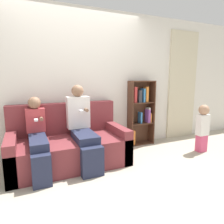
# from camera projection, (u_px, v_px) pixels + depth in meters

# --- Properties ---
(ground_plane) EXTENTS (14.00, 14.00, 0.00)m
(ground_plane) POSITION_uv_depth(u_px,v_px,m) (96.00, 175.00, 2.80)
(ground_plane) COLOR #B2A893
(back_wall) EXTENTS (10.00, 0.06, 2.55)m
(back_wall) POSITION_uv_depth(u_px,v_px,m) (75.00, 82.00, 3.53)
(back_wall) COLOR silver
(back_wall) RESTS_ON ground_plane
(curtain_panel) EXTENTS (0.74, 0.04, 2.33)m
(curtain_panel) POSITION_uv_depth(u_px,v_px,m) (182.00, 86.00, 4.46)
(curtain_panel) COLOR beige
(curtain_panel) RESTS_ON ground_plane
(couch) EXTENTS (1.77, 0.92, 0.93)m
(couch) POSITION_uv_depth(u_px,v_px,m) (69.00, 145.00, 3.16)
(couch) COLOR maroon
(couch) RESTS_ON ground_plane
(adult_seated) EXTENTS (0.36, 0.87, 1.24)m
(adult_seated) POSITION_uv_depth(u_px,v_px,m) (83.00, 126.00, 3.09)
(adult_seated) COLOR #232842
(adult_seated) RESTS_ON ground_plane
(child_seated) EXTENTS (0.28, 0.88, 1.07)m
(child_seated) POSITION_uv_depth(u_px,v_px,m) (38.00, 136.00, 2.80)
(child_seated) COLOR #232842
(child_seated) RESTS_ON ground_plane
(toddler_standing) EXTENTS (0.22, 0.19, 0.87)m
(toddler_standing) POSITION_uv_depth(u_px,v_px,m) (203.00, 126.00, 3.63)
(toddler_standing) COLOR #DB4C75
(toddler_standing) RESTS_ON ground_plane
(bookshelf) EXTENTS (0.52, 0.22, 1.29)m
(bookshelf) POSITION_uv_depth(u_px,v_px,m) (141.00, 111.00, 4.03)
(bookshelf) COLOR #4C2D1E
(bookshelf) RESTS_ON ground_plane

